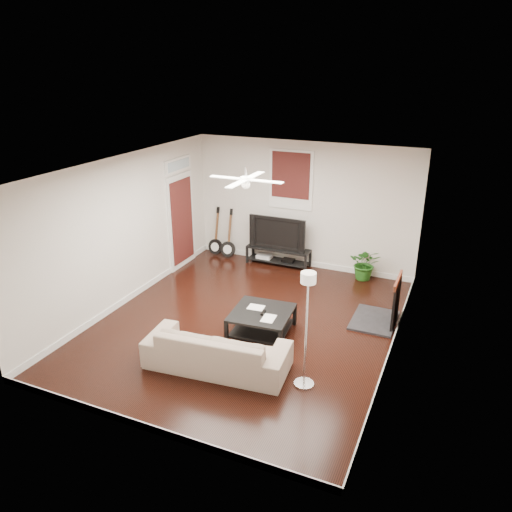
% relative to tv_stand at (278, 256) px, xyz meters
% --- Properties ---
extents(room, '(5.01, 6.01, 2.81)m').
position_rel_tv_stand_xyz_m(room, '(0.49, -2.78, 1.20)').
color(room, black).
rests_on(room, ground).
extents(brick_accent, '(0.02, 2.20, 2.80)m').
position_rel_tv_stand_xyz_m(brick_accent, '(2.97, -1.78, 1.20)').
color(brick_accent, '#964C30').
rests_on(brick_accent, floor).
extents(fireplace, '(0.80, 1.10, 0.92)m').
position_rel_tv_stand_xyz_m(fireplace, '(2.69, -1.78, 0.26)').
color(fireplace, black).
rests_on(fireplace, floor).
extents(window_back, '(1.00, 0.06, 1.30)m').
position_rel_tv_stand_xyz_m(window_back, '(0.19, 0.19, 1.75)').
color(window_back, '#35100E').
rests_on(window_back, wall_back).
extents(door_left, '(0.08, 1.00, 2.50)m').
position_rel_tv_stand_xyz_m(door_left, '(-1.97, -0.88, 1.05)').
color(door_left, white).
rests_on(door_left, wall_left).
extents(tv_stand, '(1.46, 0.39, 0.41)m').
position_rel_tv_stand_xyz_m(tv_stand, '(0.00, 0.00, 0.00)').
color(tv_stand, black).
rests_on(tv_stand, floor).
extents(tv, '(1.31, 0.17, 0.75)m').
position_rel_tv_stand_xyz_m(tv, '(0.00, 0.02, 0.58)').
color(tv, black).
rests_on(tv, tv_stand).
extents(coffee_table, '(1.06, 1.06, 0.41)m').
position_rel_tv_stand_xyz_m(coffee_table, '(0.85, -2.97, 0.00)').
color(coffee_table, black).
rests_on(coffee_table, floor).
extents(sofa, '(2.24, 1.06, 0.63)m').
position_rel_tv_stand_xyz_m(sofa, '(0.63, -4.17, 0.11)').
color(sofa, tan).
rests_on(sofa, floor).
extents(floor_lamp, '(0.32, 0.32, 1.77)m').
position_rel_tv_stand_xyz_m(floor_lamp, '(1.98, -4.07, 0.68)').
color(floor_lamp, silver).
rests_on(floor_lamp, floor).
extents(potted_plant, '(0.71, 0.63, 0.71)m').
position_rel_tv_stand_xyz_m(potted_plant, '(1.98, -0.01, 0.15)').
color(potted_plant, '#205A19').
rests_on(potted_plant, floor).
extents(guitar_left, '(0.37, 0.27, 1.17)m').
position_rel_tv_stand_xyz_m(guitar_left, '(-1.60, -0.03, 0.38)').
color(guitar_left, black).
rests_on(guitar_left, floor).
extents(guitar_right, '(0.38, 0.28, 1.17)m').
position_rel_tv_stand_xyz_m(guitar_right, '(-1.25, -0.06, 0.38)').
color(guitar_right, black).
rests_on(guitar_right, floor).
extents(ceiling_fan, '(1.24, 1.24, 0.32)m').
position_rel_tv_stand_xyz_m(ceiling_fan, '(0.49, -2.78, 2.40)').
color(ceiling_fan, white).
rests_on(ceiling_fan, ceiling).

